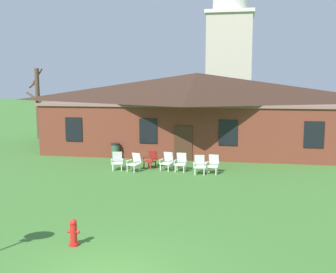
# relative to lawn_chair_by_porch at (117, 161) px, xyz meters

# --- Properties ---
(brick_building) EXTENTS (19.96, 10.40, 5.35)m
(brick_building) POSITION_rel_lawn_chair_by_porch_xyz_m (3.39, 8.19, 2.23)
(brick_building) COLOR brown
(brick_building) RESTS_ON ground
(dome_tower) EXTENTS (5.18, 5.18, 17.95)m
(dome_tower) POSITION_rel_lawn_chair_by_porch_xyz_m (5.07, 25.18, 7.66)
(dome_tower) COLOR #BCB29E
(dome_tower) RESTS_ON ground
(lawn_chair_by_porch) EXTENTS (0.74, 0.79, 0.96)m
(lawn_chair_by_porch) POSITION_rel_lawn_chair_by_porch_xyz_m (0.00, 0.00, 0.00)
(lawn_chair_by_porch) COLOR silver
(lawn_chair_by_porch) RESTS_ON ground
(lawn_chair_near_door) EXTENTS (0.79, 0.83, 0.96)m
(lawn_chair_near_door) POSITION_rel_lawn_chair_by_porch_xyz_m (1.03, -0.20, 0.00)
(lawn_chair_near_door) COLOR silver
(lawn_chair_near_door) RESTS_ON ground
(lawn_chair_left_end) EXTENTS (0.79, 0.83, 0.96)m
(lawn_chair_left_end) POSITION_rel_lawn_chair_by_porch_xyz_m (1.68, 0.80, 0.00)
(lawn_chair_left_end) COLOR maroon
(lawn_chair_left_end) RESTS_ON ground
(lawn_chair_middle) EXTENTS (0.74, 0.78, 0.96)m
(lawn_chair_middle) POSITION_rel_lawn_chair_by_porch_xyz_m (2.66, 0.39, 0.00)
(lawn_chair_middle) COLOR silver
(lawn_chair_middle) RESTS_ON ground
(lawn_chair_right_end) EXTENTS (0.67, 0.70, 0.96)m
(lawn_chair_right_end) POSITION_rel_lawn_chair_by_porch_xyz_m (3.43, 0.31, 0.00)
(lawn_chair_right_end) COLOR silver
(lawn_chair_right_end) RESTS_ON ground
(lawn_chair_far_side) EXTENTS (0.69, 0.72, 0.96)m
(lawn_chair_far_side) POSITION_rel_lawn_chair_by_porch_xyz_m (4.46, -0.19, 0.00)
(lawn_chair_far_side) COLOR silver
(lawn_chair_far_side) RESTS_ON ground
(lawn_chair_under_eave) EXTENTS (0.70, 0.74, 0.96)m
(lawn_chair_under_eave) POSITION_rel_lawn_chair_by_porch_xyz_m (5.14, 0.07, 0.00)
(lawn_chair_under_eave) COLOR silver
(lawn_chair_under_eave) RESTS_ON ground
(bare_tree_beside_building) EXTENTS (1.31, 1.39, 5.87)m
(bare_tree_beside_building) POSITION_rel_lawn_chair_by_porch_xyz_m (-10.16, 10.55, 2.61)
(bare_tree_beside_building) COLOR brown
(bare_tree_beside_building) RESTS_ON ground
(fire_hydrant) EXTENTS (0.36, 0.28, 0.79)m
(fire_hydrant) POSITION_rel_lawn_chair_by_porch_xyz_m (1.85, -10.02, -0.12)
(fire_hydrant) COLOR red
(fire_hydrant) RESTS_ON ground
(trash_bin) EXTENTS (0.56, 0.56, 0.98)m
(trash_bin) POSITION_rel_lawn_chair_by_porch_xyz_m (-1.02, 2.90, -0.00)
(trash_bin) COLOR #335638
(trash_bin) RESTS_ON ground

